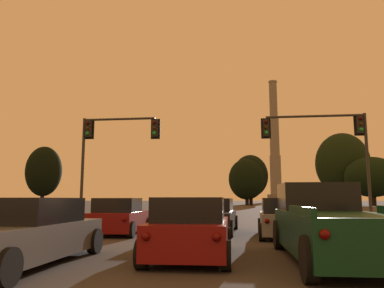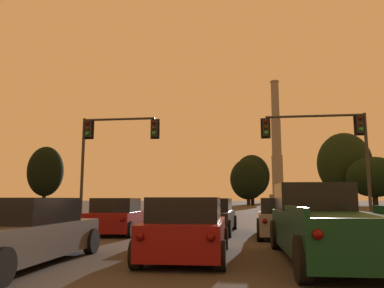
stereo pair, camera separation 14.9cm
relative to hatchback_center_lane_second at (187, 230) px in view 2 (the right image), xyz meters
name	(u,v)px [view 2 (the right image)]	position (x,y,z in m)	size (l,w,h in m)	color
hatchback_center_lane_second	(187,230)	(0.00, 0.00, 0.00)	(1.97, 4.13, 1.44)	maroon
sedan_center_lane_front	(211,216)	(0.04, 7.01, 0.00)	(2.17, 4.77, 1.43)	black
hatchback_right_lane_front	(282,219)	(2.83, 5.37, 0.00)	(2.07, 4.17, 1.44)	gray
sedan_left_lane_second	(20,233)	(-3.46, -1.39, 0.00)	(2.00, 4.71, 1.43)	#4C4F54
pickup_truck_right_lane_second	(326,225)	(3.25, 0.07, 0.14)	(2.23, 5.52, 1.82)	#0F3823
hatchback_left_lane_front	(118,217)	(-3.64, 5.82, 0.00)	(2.08, 4.17, 1.44)	maroon
traffic_light_overhead_right	(331,139)	(6.59, 13.21, 4.22)	(6.15, 0.50, 6.35)	#2D2D30
traffic_light_overhead_left	(107,142)	(-6.76, 12.83, 4.20)	(4.99, 0.50, 6.40)	#2D2D30
smokestack	(277,153)	(19.03, 169.15, 22.01)	(8.21, 8.21, 57.94)	slate
treeline_left_mid	(374,177)	(28.45, 71.16, 5.17)	(10.80, 9.72, 9.95)	black
treeline_far_right	(248,179)	(3.23, 76.12, 5.16)	(8.05, 7.25, 10.42)	black
treeline_center_left	(252,176)	(4.17, 77.77, 5.99)	(8.00, 7.20, 11.47)	black
treeline_center_right	(45,171)	(-43.03, 72.02, 7.02)	(8.19, 7.37, 13.42)	black
treeline_right_mid	(344,164)	(24.84, 78.44, 8.53)	(11.92, 10.73, 16.26)	black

